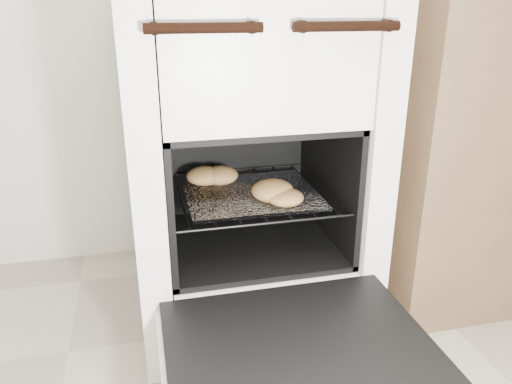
% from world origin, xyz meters
% --- Properties ---
extents(stove, '(0.58, 0.65, 0.89)m').
position_xyz_m(stove, '(-0.18, 1.18, 0.44)').
color(stove, white).
rests_on(stove, ground).
extents(oven_door, '(0.52, 0.41, 0.04)m').
position_xyz_m(oven_door, '(-0.18, 0.68, 0.19)').
color(oven_door, black).
rests_on(oven_door, stove).
extents(oven_rack, '(0.42, 0.41, 0.01)m').
position_xyz_m(oven_rack, '(-0.18, 1.11, 0.36)').
color(oven_rack, black).
rests_on(oven_rack, stove).
extents(foil_sheet, '(0.33, 0.29, 0.01)m').
position_xyz_m(foil_sheet, '(-0.18, 1.09, 0.36)').
color(foil_sheet, white).
rests_on(foil_sheet, oven_rack).
extents(baked_rolls, '(0.30, 0.32, 0.05)m').
position_xyz_m(baked_rolls, '(-0.20, 1.10, 0.39)').
color(baked_rolls, tan).
rests_on(baked_rolls, foil_sheet).
extents(counter, '(0.96, 0.65, 0.96)m').
position_xyz_m(counter, '(0.67, 1.22, 0.48)').
color(counter, brown).
rests_on(counter, ground).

